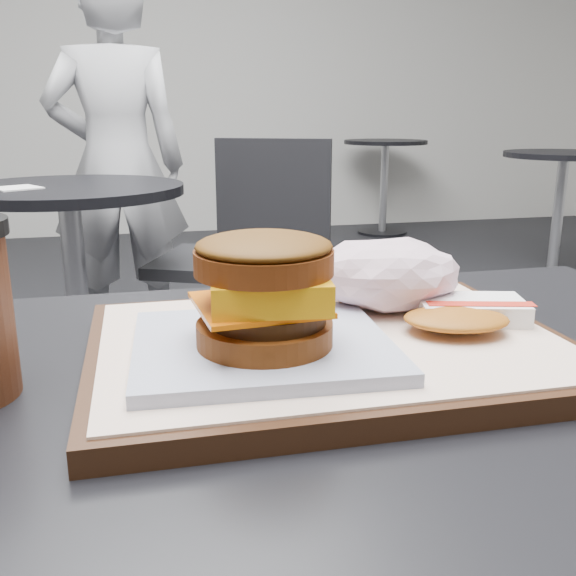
# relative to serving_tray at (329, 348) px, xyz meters

# --- Properties ---
(serving_tray) EXTENTS (0.38, 0.28, 0.02)m
(serving_tray) POSITION_rel_serving_tray_xyz_m (0.00, 0.00, 0.00)
(serving_tray) COLOR black
(serving_tray) RESTS_ON customer_table
(breakfast_sandwich) EXTENTS (0.20, 0.18, 0.09)m
(breakfast_sandwich) POSITION_rel_serving_tray_xyz_m (-0.06, -0.03, 0.05)
(breakfast_sandwich) COLOR silver
(breakfast_sandwich) RESTS_ON serving_tray
(hash_brown) EXTENTS (0.13, 0.11, 0.02)m
(hash_brown) POSITION_rel_serving_tray_xyz_m (0.12, 0.00, 0.02)
(hash_brown) COLOR white
(hash_brown) RESTS_ON serving_tray
(crumpled_wrapper) EXTENTS (0.14, 0.11, 0.06)m
(crumpled_wrapper) POSITION_rel_serving_tray_xyz_m (0.07, 0.07, 0.04)
(crumpled_wrapper) COLOR white
(crumpled_wrapper) RESTS_ON serving_tray
(neighbor_table) EXTENTS (0.70, 0.70, 0.75)m
(neighbor_table) POSITION_rel_serving_tray_xyz_m (-0.35, 1.59, -0.23)
(neighbor_table) COLOR black
(neighbor_table) RESTS_ON ground
(napkin) EXTENTS (0.16, 0.16, 0.00)m
(napkin) POSITION_rel_serving_tray_xyz_m (-0.49, 1.53, -0.03)
(napkin) COLOR white
(napkin) RESTS_ON neighbor_table
(neighbor_chair) EXTENTS (0.66, 0.55, 0.88)m
(neighbor_chair) POSITION_rel_serving_tray_xyz_m (0.18, 1.70, -0.27)
(neighbor_chair) COLOR #96969B
(neighbor_chair) RESTS_ON ground
(patron) EXTENTS (0.56, 0.37, 1.52)m
(patron) POSITION_rel_serving_tray_xyz_m (-0.22, 2.25, -0.02)
(patron) COLOR silver
(patron) RESTS_ON ground
(bg_table_near) EXTENTS (0.66, 0.66, 0.75)m
(bg_table_near) POSITION_rel_serving_tray_xyz_m (2.20, 2.74, -0.22)
(bg_table_near) COLOR black
(bg_table_near) RESTS_ON ground
(bg_table_far) EXTENTS (0.66, 0.66, 0.75)m
(bg_table_far) POSITION_rel_serving_tray_xyz_m (1.80, 4.44, -0.22)
(bg_table_far) COLOR black
(bg_table_far) RESTS_ON ground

